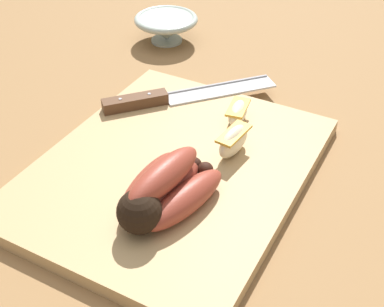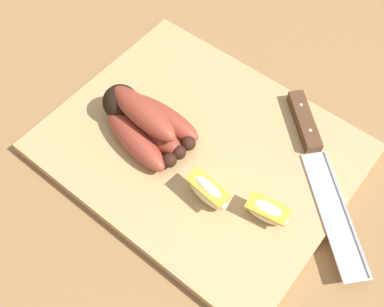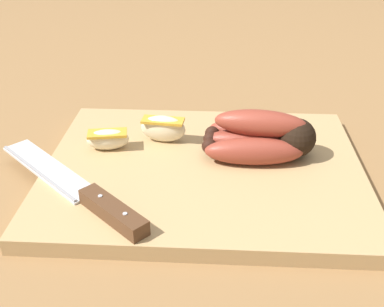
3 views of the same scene
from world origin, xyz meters
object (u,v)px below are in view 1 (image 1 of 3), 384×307
banana_bunch (163,191)px  ceramic_bowl (166,27)px  chefs_knife (166,97)px  apple_wedge_near (238,112)px  apple_wedge_middle (234,141)px

banana_bunch → ceramic_bowl: 0.49m
chefs_knife → ceramic_bowl: bearing=-149.7°
apple_wedge_near → apple_wedge_middle: size_ratio=0.93×
banana_bunch → ceramic_bowl: size_ratio=1.23×
ceramic_bowl → apple_wedge_middle: bearing=43.5°
chefs_knife → apple_wedge_middle: (0.07, 0.15, 0.01)m
apple_wedge_near → apple_wedge_middle: (0.07, 0.03, 0.01)m
chefs_knife → ceramic_bowl: (-0.22, -0.13, 0.00)m
chefs_knife → apple_wedge_near: 0.12m
banana_bunch → ceramic_bowl: (-0.42, -0.25, -0.01)m
banana_bunch → chefs_knife: 0.24m
apple_wedge_near → ceramic_bowl: size_ratio=0.50×
apple_wedge_near → banana_bunch: bearing=-0.6°
chefs_knife → ceramic_bowl: 0.25m
apple_wedge_near → ceramic_bowl: bearing=-131.1°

